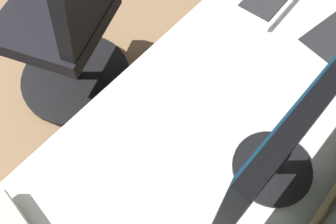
% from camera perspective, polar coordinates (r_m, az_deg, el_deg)
% --- Properties ---
extents(desk, '(2.21, 0.63, 0.73)m').
position_cam_1_polar(desk, '(1.00, 2.21, -9.65)').
color(desk, white).
rests_on(desk, ground).
extents(monitor_primary, '(0.53, 0.20, 0.44)m').
position_cam_1_polar(monitor_primary, '(0.75, 20.28, -1.37)').
color(monitor_primary, black).
rests_on(monitor_primary, desk).
extents(office_chair, '(0.56, 0.61, 0.97)m').
position_cam_1_polar(office_chair, '(1.61, -15.00, 12.97)').
color(office_chair, black).
rests_on(office_chair, ground).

